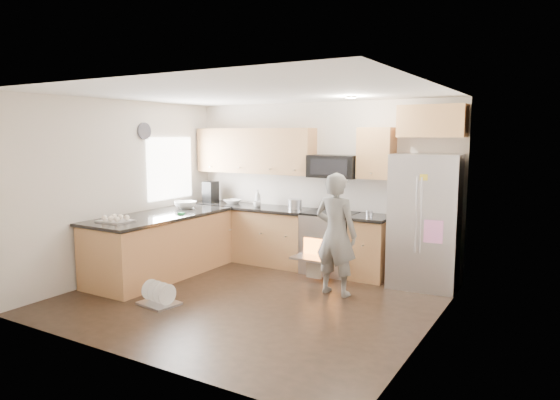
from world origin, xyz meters
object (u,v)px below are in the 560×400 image
Objects in this scene: stove_range at (330,229)px; refrigerator at (425,221)px; person at (336,234)px; dish_rack at (159,298)px.

refrigerator is (1.42, 0.01, 0.24)m from stove_range.
refrigerator reaches higher than stove_range.
person is at bearing -61.39° from stove_range.
stove_range is 0.97× the size of refrigerator.
person is 3.11× the size of dish_rack.
stove_range is at bearing 176.01° from refrigerator.
person is at bearing 41.01° from dish_rack.
refrigerator is at bearing 42.87° from dish_rack.
stove_range is 1.08m from person.
dish_rack is (-2.62, -2.44, -0.84)m from refrigerator.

